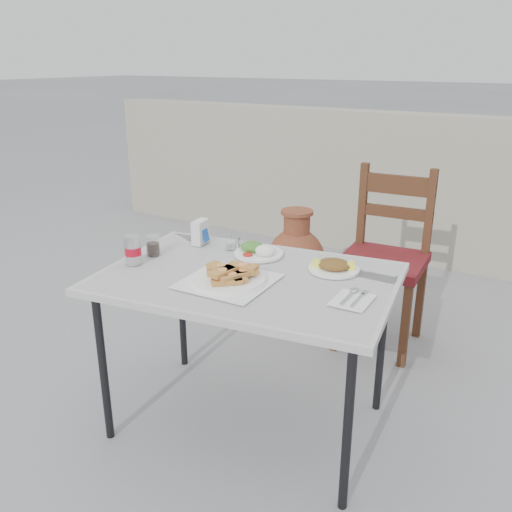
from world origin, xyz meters
The scene contains 13 objects.
ground centered at (0.00, 0.00, 0.00)m, with size 80.00×80.00×0.00m, color slate.
cafe_table centered at (0.11, -0.11, 0.69)m, with size 1.34×1.01×0.75m.
pide_plate centered at (0.08, -0.22, 0.78)m, with size 0.37×0.37×0.07m.
salad_rice_plate centered at (0.02, 0.12, 0.77)m, with size 0.23×0.23×0.06m.
salad_chopped_plate centered at (0.40, 0.12, 0.77)m, with size 0.22×0.22×0.05m.
soda_can centered at (-0.39, -0.27, 0.81)m, with size 0.07×0.07×0.13m.
cola_glass centered at (-0.40, -0.13, 0.79)m, with size 0.07×0.07×0.09m.
napkin_holder centered at (-0.31, 0.11, 0.81)m, with size 0.07×0.10×0.12m.
condiment_caddy centered at (-0.12, 0.14, 0.77)m, with size 0.11×0.10×0.06m.
cutlery_napkin centered at (0.59, -0.11, 0.75)m, with size 0.14×0.19×0.01m.
chair centered at (0.36, 0.97, 0.53)m, with size 0.49×0.49×1.03m.
terracotta_urn centered at (-0.27, 1.07, 0.33)m, with size 0.40×0.40×0.70m.
back_wall centered at (0.00, 2.50, 0.60)m, with size 6.00×0.25×1.20m, color gray.
Camera 1 is at (1.25, -1.90, 1.61)m, focal length 38.00 mm.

